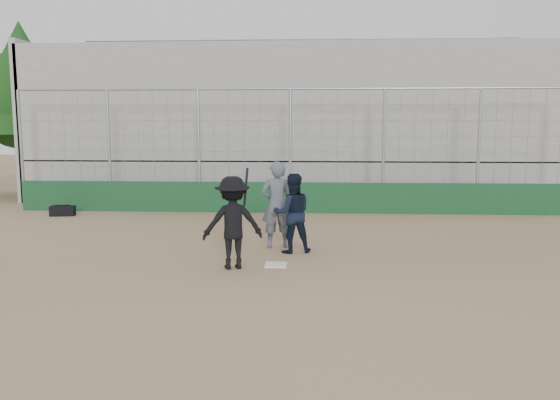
# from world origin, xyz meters

# --- Properties ---
(ground) EXTENTS (90.00, 90.00, 0.00)m
(ground) POSITION_xyz_m (0.00, 0.00, 0.00)
(ground) COLOR brown
(ground) RESTS_ON ground
(home_plate) EXTENTS (0.44, 0.44, 0.02)m
(home_plate) POSITION_xyz_m (0.00, 0.00, 0.01)
(home_plate) COLOR white
(home_plate) RESTS_ON ground
(backstop) EXTENTS (18.10, 0.25, 4.04)m
(backstop) POSITION_xyz_m (0.00, 7.00, 0.96)
(backstop) COLOR #133C20
(backstop) RESTS_ON ground
(bleachers) EXTENTS (20.25, 6.70, 6.98)m
(bleachers) POSITION_xyz_m (0.00, 11.95, 2.92)
(bleachers) COLOR gray
(bleachers) RESTS_ON ground
(tree_left) EXTENTS (4.48, 4.48, 7.00)m
(tree_left) POSITION_xyz_m (-11.00, 11.00, 4.39)
(tree_left) COLOR #3A2615
(tree_left) RESTS_ON ground
(batter_at_plate) EXTENTS (1.32, 0.96, 1.97)m
(batter_at_plate) POSITION_xyz_m (-0.83, -0.24, 0.91)
(batter_at_plate) COLOR black
(batter_at_plate) RESTS_ON ground
(catcher_crouched) EXTENTS (1.00, 0.87, 1.19)m
(catcher_crouched) POSITION_xyz_m (0.29, 1.15, 0.59)
(catcher_crouched) COLOR black
(catcher_crouched) RESTS_ON ground
(umpire) EXTENTS (0.81, 0.62, 1.80)m
(umpire) POSITION_xyz_m (-0.09, 1.67, 0.90)
(umpire) COLOR #4F5764
(umpire) RESTS_ON ground
(equipment_bag) EXTENTS (0.78, 0.42, 0.36)m
(equipment_bag) POSITION_xyz_m (-7.16, 5.86, 0.16)
(equipment_bag) COLOR black
(equipment_bag) RESTS_ON ground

